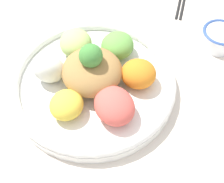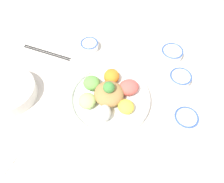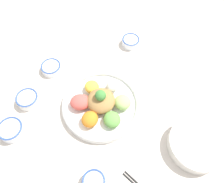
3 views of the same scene
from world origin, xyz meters
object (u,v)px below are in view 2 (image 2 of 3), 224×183
Objects in this scene: salad_platter at (108,96)px; serving_spoon_main at (17,155)px; rice_bowl_blue at (90,45)px; side_serving_bowl at (10,91)px; rice_bowl_plain at (186,119)px; serving_spoon_extra at (115,27)px; sauce_bowl_far at (172,53)px; sauce_bowl_red at (180,78)px; chopsticks_pair_near at (47,52)px.

salad_platter is 2.65× the size of serving_spoon_main.
rice_bowl_blue is 0.40m from side_serving_bowl.
rice_bowl_plain is 0.82× the size of serving_spoon_extra.
salad_platter reaches higher than rice_bowl_plain.
rice_bowl_blue is (0.13, 0.27, -0.01)m from salad_platter.
rice_bowl_plain is at bearing -132.10° from sauce_bowl_far.
serving_spoon_main is 0.74m from serving_spoon_extra.
salad_platter is at bearing 152.33° from serving_spoon_main.
serving_spoon_main is (-0.39, 0.05, -0.03)m from salad_platter.
sauce_bowl_red is 1.01× the size of rice_bowl_plain.
rice_bowl_blue is 0.39× the size of side_serving_bowl.
chopsticks_pair_near is at bearing 134.12° from sauce_bowl_far.
rice_bowl_blue is at bearing 64.64° from salad_platter.
serving_spoon_main is at bearing -72.29° from chopsticks_pair_near.
sauce_bowl_red is 0.14m from sauce_bowl_far.
side_serving_bowl is (-0.55, 0.43, 0.01)m from sauce_bowl_red.
chopsticks_pair_near is at bearing 105.82° from rice_bowl_plain.
sauce_bowl_far is at bearing 52.57° from sauce_bowl_red.
salad_platter is 0.31m from sauce_bowl_red.
rice_bowl_plain is (0.15, -0.27, -0.01)m from salad_platter.
serving_spoon_extra is (0.36, -0.09, -0.00)m from chopsticks_pair_near.
serving_spoon_extra is (0.32, 0.29, -0.03)m from salad_platter.
rice_bowl_blue is at bearing 28.62° from chopsticks_pair_near.
sauce_bowl_far is 0.76m from serving_spoon_main.
salad_platter is 3.56× the size of sauce_bowl_red.
side_serving_bowl is 0.26m from serving_spoon_main.
chopsticks_pair_near is at bearing -156.34° from serving_spoon_main.
rice_bowl_plain is 0.62m from serving_spoon_main.
sauce_bowl_far is (0.09, 0.11, 0.00)m from sauce_bowl_red.
sauce_bowl_far is 0.58m from chopsticks_pair_near.
serving_spoon_main is (-0.35, -0.33, -0.00)m from chopsticks_pair_near.
rice_bowl_plain is 0.70m from side_serving_bowl.
rice_bowl_blue is at bearing -129.90° from serving_spoon_extra.
salad_platter is 2.94× the size of serving_spoon_extra.
rice_bowl_plain is 0.43× the size of side_serving_bowl.
serving_spoon_main is at bearing 173.88° from sauce_bowl_far.
chopsticks_pair_near is (0.24, 0.10, -0.03)m from side_serving_bowl.
sauce_bowl_far is 0.32m from serving_spoon_extra.
sauce_bowl_far is 0.87× the size of serving_spoon_extra.
rice_bowl_blue is 0.54m from rice_bowl_plain.
serving_spoon_extra is (0.19, 0.02, -0.02)m from rice_bowl_blue.
sauce_bowl_red is 0.43m from serving_spoon_extra.
side_serving_bowl is at bearing 133.56° from salad_platter.
rice_bowl_blue is 0.74× the size of serving_spoon_extra.
rice_bowl_blue is 0.56m from serving_spoon_main.
chopsticks_pair_near is (-0.32, 0.52, -0.02)m from sauce_bowl_red.
sauce_bowl_far is 0.71m from side_serving_bowl.
salad_platter is at bearing -20.39° from chopsticks_pair_near.
salad_platter is 0.31m from rice_bowl_plain.
serving_spoon_extra is (0.71, 0.24, 0.00)m from serving_spoon_main.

